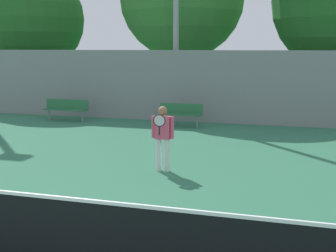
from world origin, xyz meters
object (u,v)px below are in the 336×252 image
Objects in this scene: tennis_net at (28,225)px; tree_green_broad at (31,19)px; bench_courtside_near at (66,107)px; bench_courtside_far at (180,112)px; tennis_player at (163,134)px.

tree_green_broad is (-10.70, 17.05, 4.08)m from tennis_net.
tree_green_broad is at bearing 122.11° from tennis_net.
tennis_net reaches higher than bench_courtside_near.
tennis_net is at bearing -63.62° from bench_courtside_near.
tennis_net reaches higher than bench_courtside_far.
tennis_player reaches higher than bench_courtside_far.
tennis_player is 0.84× the size of bench_courtside_near.
tennis_net is at bearing -85.71° from bench_courtside_far.
bench_courtside_near is 1.13× the size of bench_courtside_far.
bench_courtside_far is 0.23× the size of tree_green_broad.
bench_courtside_near is 0.26× the size of tree_green_broad.
tennis_net is 5.34m from tennis_player.
bench_courtside_far is at bearing 101.12° from tennis_player.
tennis_net is at bearing -94.94° from tennis_player.
tennis_net is 20.53m from tree_green_broad.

